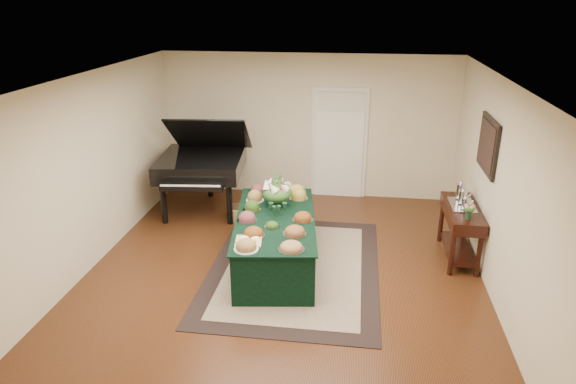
# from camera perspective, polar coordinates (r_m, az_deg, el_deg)

# --- Properties ---
(ground) EXTENTS (6.00, 6.00, 0.00)m
(ground) POSITION_cam_1_polar(r_m,az_deg,el_deg) (7.47, -0.32, -8.36)
(ground) COLOR black
(ground) RESTS_ON ground
(area_rug) EXTENTS (2.38, 3.33, 0.01)m
(area_rug) POSITION_cam_1_polar(r_m,az_deg,el_deg) (7.45, 0.70, -8.41)
(area_rug) COLOR black
(area_rug) RESTS_ON ground
(kitchen_doorway) EXTENTS (1.05, 0.07, 2.10)m
(kitchen_doorway) POSITION_cam_1_polar(r_m,az_deg,el_deg) (9.78, 5.69, 5.25)
(kitchen_doorway) COLOR silver
(kitchen_doorway) RESTS_ON ground
(buffet_table) EXTENTS (1.40, 2.46, 0.73)m
(buffet_table) POSITION_cam_1_polar(r_m,az_deg,el_deg) (7.40, -1.40, -5.44)
(buffet_table) COLOR black
(buffet_table) RESTS_ON ground
(food_platters) EXTENTS (1.12, 2.38, 0.13)m
(food_platters) POSITION_cam_1_polar(r_m,az_deg,el_deg) (7.29, -1.67, -2.29)
(food_platters) COLOR silver
(food_platters) RESTS_ON buffet_table
(cutting_board) EXTENTS (0.37, 0.37, 0.10)m
(cutting_board) POSITION_cam_1_polar(r_m,az_deg,el_deg) (6.57, -4.40, -5.20)
(cutting_board) COLOR tan
(cutting_board) RESTS_ON buffet_table
(green_goblets) EXTENTS (0.27, 0.22, 0.18)m
(green_goblets) POSITION_cam_1_polar(r_m,az_deg,el_deg) (7.27, -1.20, -2.01)
(green_goblets) COLOR #14321F
(green_goblets) RESTS_ON buffet_table
(floral_centerpiece) EXTENTS (0.44, 0.44, 0.44)m
(floral_centerpiece) POSITION_cam_1_polar(r_m,az_deg,el_deg) (7.54, -1.26, 0.26)
(floral_centerpiece) COLOR #14321F
(floral_centerpiece) RESTS_ON buffet_table
(grand_piano) EXTENTS (1.67, 1.87, 1.77)m
(grand_piano) POSITION_cam_1_polar(r_m,az_deg,el_deg) (9.20, -9.55, 3.16)
(grand_piano) COLOR black
(grand_piano) RESTS_ON ground
(wicker_basket) EXTENTS (0.37, 0.37, 0.23)m
(wicker_basket) POSITION_cam_1_polar(r_m,az_deg,el_deg) (8.99, -5.52, -2.35)
(wicker_basket) COLOR #AD8446
(wicker_basket) RESTS_ON ground
(mahogany_sideboard) EXTENTS (0.45, 1.26, 0.81)m
(mahogany_sideboard) POSITION_cam_1_polar(r_m,az_deg,el_deg) (7.87, 18.69, -2.87)
(mahogany_sideboard) COLOR black
(mahogany_sideboard) RESTS_ON ground
(tea_service) EXTENTS (0.34, 0.58, 0.30)m
(tea_service) POSITION_cam_1_polar(r_m,az_deg,el_deg) (7.86, 18.81, -0.53)
(tea_service) COLOR silver
(tea_service) RESTS_ON mahogany_sideboard
(pink_bouquet) EXTENTS (0.17, 0.17, 0.22)m
(pink_bouquet) POSITION_cam_1_polar(r_m,az_deg,el_deg) (7.38, 19.51, -1.79)
(pink_bouquet) COLOR #14321F
(pink_bouquet) RESTS_ON mahogany_sideboard
(wall_painting) EXTENTS (0.05, 0.95, 0.75)m
(wall_painting) POSITION_cam_1_polar(r_m,az_deg,el_deg) (7.56, 21.32, 4.89)
(wall_painting) COLOR black
(wall_painting) RESTS_ON ground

